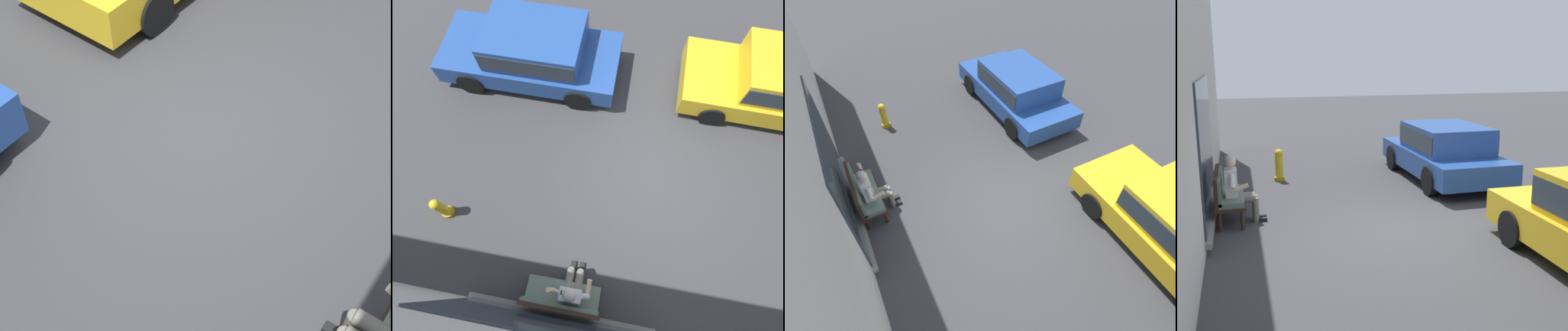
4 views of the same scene
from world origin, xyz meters
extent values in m
plane|color=#38383A|center=(0.00, 0.00, 0.00)|extent=(60.00, 60.00, 0.00)
cube|color=#2D3842|center=(1.50, 3.18, 1.45)|extent=(3.40, 0.03, 2.50)
cube|color=gray|center=(1.50, 3.15, 0.18)|extent=(3.60, 0.12, 0.10)
cylinder|color=#332319|center=(2.13, 3.00, 0.18)|extent=(0.07, 0.07, 0.36)
cylinder|color=#332319|center=(0.87, 3.00, 0.18)|extent=(0.07, 0.07, 0.36)
cylinder|color=#332319|center=(2.13, 2.61, 0.18)|extent=(0.07, 0.07, 0.36)
cylinder|color=#332319|center=(0.87, 2.61, 0.18)|extent=(0.07, 0.07, 0.36)
cube|color=#332319|center=(1.50, 2.81, 0.39)|extent=(1.42, 0.55, 0.06)
cube|color=slate|center=(1.50, 2.81, 0.47)|extent=(1.36, 0.49, 0.10)
cube|color=#332319|center=(1.50, 3.04, 0.70)|extent=(1.42, 0.07, 0.55)
cube|color=slate|center=(1.50, 2.98, 0.70)|extent=(1.36, 0.06, 0.47)
cylinder|color=#6B665B|center=(1.43, 2.57, 0.47)|extent=(0.15, 0.42, 0.15)
cylinder|color=#6B665B|center=(1.43, 2.36, 0.24)|extent=(0.12, 0.12, 0.47)
cube|color=black|center=(1.43, 2.28, 0.04)|extent=(0.10, 0.24, 0.07)
cylinder|color=#6B665B|center=(1.25, 2.57, 0.47)|extent=(0.15, 0.42, 0.15)
cylinder|color=#6B665B|center=(1.25, 2.36, 0.24)|extent=(0.12, 0.12, 0.47)
cube|color=black|center=(1.25, 2.28, 0.04)|extent=(0.10, 0.24, 0.07)
cube|color=#6B665B|center=(1.34, 2.78, 0.47)|extent=(0.34, 0.24, 0.14)
cube|color=silver|center=(1.34, 2.78, 0.75)|extent=(0.38, 0.22, 0.56)
sphere|color=beige|center=(1.34, 2.78, 1.17)|extent=(0.22, 0.22, 0.22)
sphere|color=#B7B2AD|center=(1.34, 2.79, 1.21)|extent=(0.20, 0.20, 0.20)
cylinder|color=silver|center=(1.10, 2.76, 0.86)|extent=(0.20, 0.10, 0.28)
cylinder|color=beige|center=(1.05, 2.60, 0.74)|extent=(0.08, 0.27, 0.17)
cylinder|color=silver|center=(1.58, 2.78, 0.93)|extent=(0.25, 0.10, 0.22)
cylinder|color=beige|center=(1.65, 2.76, 1.12)|extent=(0.16, 0.08, 0.25)
cube|color=black|center=(1.48, 2.76, 1.16)|extent=(0.02, 0.07, 0.15)
cube|color=gold|center=(-2.52, -2.54, 0.50)|extent=(4.39, 1.98, 0.55)
cylinder|color=black|center=(-1.15, -1.66, 0.31)|extent=(0.62, 0.19, 0.61)
cylinder|color=black|center=(-1.19, -3.47, 0.31)|extent=(0.62, 0.19, 0.61)
cube|color=#23478E|center=(3.42, -2.41, 0.51)|extent=(4.36, 1.88, 0.53)
cube|color=#23478E|center=(3.24, -2.41, 1.09)|extent=(2.27, 1.66, 0.64)
cube|color=#28333D|center=(3.24, -2.41, 1.09)|extent=(2.22, 1.69, 0.44)
cylinder|color=black|center=(4.77, -1.51, 0.33)|extent=(0.67, 0.18, 0.67)
cylinder|color=black|center=(4.77, -3.31, 0.33)|extent=(0.67, 0.18, 0.67)
cylinder|color=black|center=(2.06, -1.51, 0.33)|extent=(0.67, 0.18, 0.67)
cylinder|color=black|center=(2.07, -3.31, 0.33)|extent=(0.67, 0.18, 0.67)
cylinder|color=olive|center=(4.33, 1.65, 0.05)|extent=(0.26, 0.26, 0.10)
cylinder|color=gold|center=(4.33, 1.65, 0.38)|extent=(0.19, 0.19, 0.55)
sphere|color=gold|center=(4.33, 1.65, 0.71)|extent=(0.20, 0.20, 0.20)
cylinder|color=gold|center=(4.19, 1.65, 0.46)|extent=(0.10, 0.08, 0.08)
cylinder|color=gold|center=(4.47, 1.65, 0.46)|extent=(0.10, 0.08, 0.08)
camera|label=1|loc=(3.76, 2.60, 4.93)|focal=55.00mm
camera|label=2|loc=(1.07, 2.60, 6.59)|focal=28.00mm
camera|label=3|loc=(-3.64, 2.60, 5.93)|focal=28.00mm
camera|label=4|loc=(-7.89, 2.60, 3.09)|focal=45.00mm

